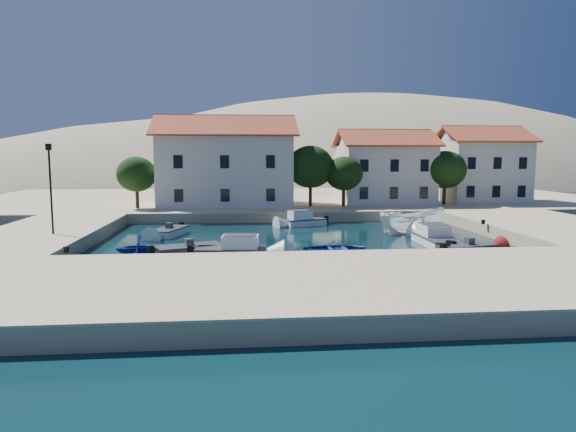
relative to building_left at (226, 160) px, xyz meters
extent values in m
plane|color=black|center=(6.00, -28.00, -5.94)|extent=(400.00, 400.00, 0.00)
cube|color=beige|center=(6.00, -34.00, -5.44)|extent=(52.00, 12.00, 1.00)
cube|color=beige|center=(26.50, -18.00, -5.44)|extent=(11.00, 20.00, 1.00)
cube|color=beige|center=(-13.00, -18.00, -5.44)|extent=(8.00, 20.00, 1.00)
cube|color=beige|center=(8.00, 10.00, -5.44)|extent=(80.00, 36.00, 1.00)
ellipsoid|color=tan|center=(-4.00, 82.00, -25.94)|extent=(198.00, 126.00, 72.00)
ellipsoid|color=tan|center=(41.00, 102.00, -30.94)|extent=(220.00, 176.00, 99.00)
cube|color=beige|center=(0.00, 0.00, -1.19)|extent=(14.00, 9.00, 7.50)
pyramid|color=#A54025|center=(0.00, 0.00, 3.66)|extent=(14.70, 9.45, 2.20)
cube|color=beige|center=(18.00, 1.00, -1.69)|extent=(10.00, 8.00, 6.50)
pyramid|color=#A54025|center=(18.00, 1.00, 2.46)|extent=(10.50, 8.40, 1.80)
cube|color=beige|center=(30.00, 2.00, -1.44)|extent=(9.00, 8.00, 7.00)
pyramid|color=#A54025|center=(30.00, 2.00, 2.96)|extent=(9.45, 8.40, 1.80)
cylinder|color=#382314|center=(-9.00, -3.00, -3.69)|extent=(0.36, 0.36, 2.50)
ellipsoid|color=black|center=(-9.00, -3.00, -1.44)|extent=(4.00, 4.00, 3.60)
cylinder|color=#382314|center=(9.00, -2.50, -3.44)|extent=(0.36, 0.36, 3.00)
ellipsoid|color=black|center=(9.00, -2.50, -0.74)|extent=(5.00, 5.00, 4.50)
cylinder|color=#382314|center=(12.50, -3.00, -3.69)|extent=(0.36, 0.36, 2.50)
ellipsoid|color=black|center=(12.50, -3.00, -1.44)|extent=(4.00, 4.00, 3.60)
cylinder|color=#382314|center=(24.00, -2.00, -3.56)|extent=(0.36, 0.36, 2.75)
ellipsoid|color=black|center=(24.00, -2.00, -1.09)|extent=(4.60, 4.60, 4.14)
cylinder|color=black|center=(-11.50, -20.00, -1.94)|extent=(0.14, 0.14, 6.00)
cube|color=black|center=(-11.50, -20.00, 1.06)|extent=(0.35, 0.25, 0.45)
cylinder|color=black|center=(-8.30, -27.20, -4.79)|extent=(0.36, 0.36, 0.30)
cylinder|color=black|center=(14.00, -27.20, -4.79)|extent=(0.36, 0.36, 0.30)
cylinder|color=black|center=(20.70, -18.00, -4.79)|extent=(0.36, 0.36, 0.30)
cube|color=#37373C|center=(-1.84, -23.35, -5.69)|extent=(4.52, 3.28, 0.90)
cube|color=#37373C|center=(-1.84, -23.35, -5.36)|extent=(4.62, 3.35, 0.10)
cube|color=#37373C|center=(-1.84, -23.35, -5.14)|extent=(0.65, 0.65, 0.50)
cube|color=white|center=(0.87, -24.53, -5.69)|extent=(4.44, 2.28, 0.90)
cube|color=#37373C|center=(0.87, -24.53, -5.36)|extent=(4.54, 2.33, 0.10)
cube|color=white|center=(0.87, -24.53, -4.99)|extent=(2.41, 1.79, 0.90)
imported|color=navy|center=(7.75, -23.89, -5.94)|extent=(4.53, 3.46, 0.87)
cube|color=maroon|center=(16.48, -24.71, -5.69)|extent=(3.72, 2.41, 0.90)
cube|color=#37373C|center=(16.48, -24.71, -5.36)|extent=(3.81, 2.46, 0.10)
cube|color=#37373C|center=(16.48, -24.71, -5.14)|extent=(0.62, 0.62, 0.50)
cube|color=white|center=(15.54, -21.41, -5.69)|extent=(2.13, 5.07, 0.90)
cube|color=#37373C|center=(15.54, -21.41, -5.36)|extent=(2.17, 5.19, 0.10)
cube|color=white|center=(15.54, -21.41, -4.99)|extent=(1.78, 2.69, 0.90)
imported|color=white|center=(15.58, -16.09, -5.94)|extent=(6.13, 3.13, 2.26)
cube|color=white|center=(16.58, -11.63, -5.69)|extent=(2.23, 3.53, 0.90)
cube|color=#37373C|center=(16.58, -11.63, -5.36)|extent=(2.28, 3.61, 0.10)
cube|color=#37373C|center=(16.58, -11.63, -5.14)|extent=(0.60, 0.60, 0.50)
imported|color=navy|center=(-5.10, -23.42, -5.94)|extent=(3.25, 2.96, 1.47)
cube|color=white|center=(-4.20, -15.20, -5.69)|extent=(2.89, 4.25, 0.90)
cube|color=#37373C|center=(-4.20, -15.20, -5.36)|extent=(2.96, 4.35, 0.10)
cube|color=#37373C|center=(-4.20, -15.20, -5.14)|extent=(0.63, 0.63, 0.50)
cube|color=white|center=(7.43, -10.36, -5.69)|extent=(3.99, 2.71, 0.90)
cube|color=#37373C|center=(7.43, -10.36, -5.36)|extent=(4.08, 2.77, 0.10)
cube|color=white|center=(7.43, -10.36, -4.99)|extent=(2.28, 1.91, 0.90)
camera|label=1|loc=(1.46, -56.68, 0.52)|focal=32.00mm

